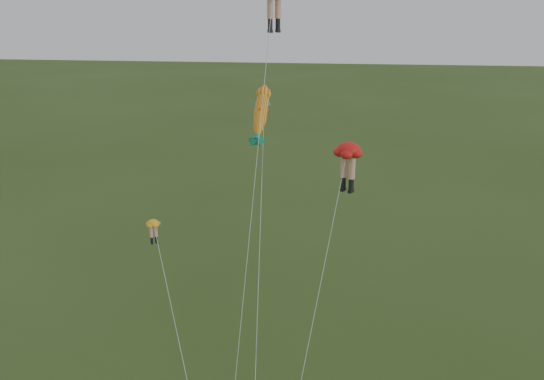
{
  "coord_description": "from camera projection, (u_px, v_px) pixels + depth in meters",
  "views": [
    {
      "loc": [
        4.69,
        -26.2,
        22.81
      ],
      "look_at": [
        1.5,
        6.0,
        11.52
      ],
      "focal_mm": 40.0,
      "sensor_mm": 36.0,
      "label": 1
    }
  ],
  "objects": [
    {
      "name": "legs_kite_red_high",
      "position": [
        273.0,
        0.0,
        32.37
      ],
      "size": [
        2.74,
        8.62,
        22.64
      ],
      "rotation": [
        0.0,
        0.0,
        0.52
      ],
      "color": "red",
      "rests_on": "ground"
    },
    {
      "name": "legs_kite_red_mid",
      "position": [
        348.0,
        157.0,
        31.6
      ],
      "size": [
        3.89,
        7.88,
        14.81
      ],
      "rotation": [
        0.0,
        0.0,
        -0.54
      ],
      "color": "red",
      "rests_on": "ground"
    },
    {
      "name": "fish_kite",
      "position": [
        261.0,
        112.0,
        34.9
      ],
      "size": [
        1.29,
        11.19,
        17.24
      ],
      "rotation": [
        0.83,
        0.0,
        -0.09
      ],
      "color": "yellow",
      "rests_on": "ground"
    },
    {
      "name": "legs_kite_yellow",
      "position": [
        156.0,
        237.0,
        35.36
      ],
      "size": [
        5.3,
        9.5,
        9.45
      ],
      "rotation": [
        0.0,
        0.0,
        0.51
      ],
      "color": "#F5AB1F",
      "rests_on": "ground"
    }
  ]
}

